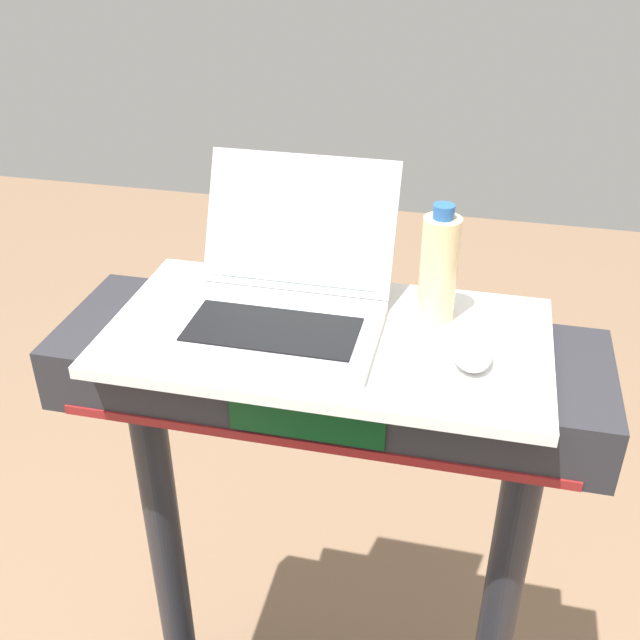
% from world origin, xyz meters
% --- Properties ---
extents(desk_board, '(0.71, 0.37, 0.02)m').
position_xyz_m(desk_board, '(0.00, 0.70, 1.16)').
color(desk_board, white).
rests_on(desk_board, treadmill_base).
extents(laptop, '(0.33, 0.33, 0.23)m').
position_xyz_m(laptop, '(-0.08, 0.73, 1.21)').
color(laptop, '#B7B7BC').
rests_on(laptop, desk_board).
extents(computer_mouse, '(0.07, 0.10, 0.03)m').
position_xyz_m(computer_mouse, '(0.23, 0.66, 1.18)').
color(computer_mouse, '#B2B2B7').
rests_on(computer_mouse, desk_board).
extents(water_bottle, '(0.06, 0.06, 0.20)m').
position_xyz_m(water_bottle, '(0.16, 0.78, 1.26)').
color(water_bottle, beige).
rests_on(water_bottle, desk_board).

